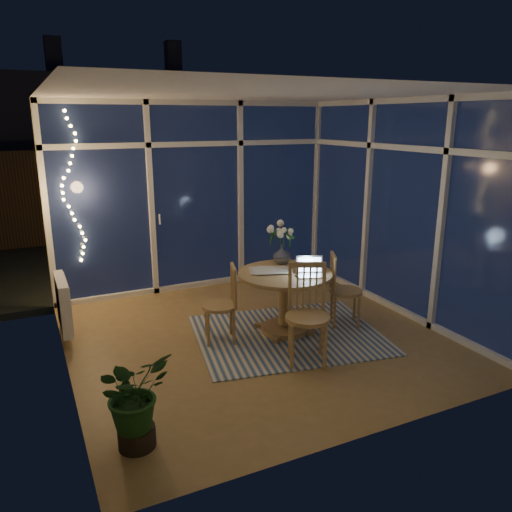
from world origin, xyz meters
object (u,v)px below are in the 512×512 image
at_px(flower_vase, 282,255).
at_px(potted_plant, 134,401).
at_px(dining_table, 285,303).
at_px(chair_right, 346,289).
at_px(chair_left, 219,304).
at_px(laptop, 311,267).
at_px(chair_front, 308,315).

relative_size(flower_vase, potted_plant, 0.28).
distance_m(dining_table, chair_right, 0.76).
relative_size(chair_left, laptop, 2.97).
relative_size(chair_left, potted_plant, 1.14).
height_order(chair_left, chair_right, chair_right).
relative_size(dining_table, chair_left, 1.21).
xyz_separation_m(chair_left, chair_right, (1.50, -0.20, 0.00)).
relative_size(dining_table, chair_right, 1.20).
bearing_deg(potted_plant, chair_right, 24.26).
relative_size(chair_front, potted_plant, 1.33).
relative_size(dining_table, flower_vase, 5.00).
height_order(chair_front, laptop, chair_front).
height_order(laptop, flower_vase, laptop).
distance_m(chair_right, chair_front, 1.09).
relative_size(chair_right, flower_vase, 4.18).
bearing_deg(chair_right, potted_plant, 140.67).
height_order(chair_right, chair_front, chair_front).
bearing_deg(flower_vase, potted_plant, -141.65).
distance_m(chair_front, flower_vase, 1.15).
bearing_deg(potted_plant, dining_table, 34.19).
xyz_separation_m(chair_right, potted_plant, (-2.72, -1.23, -0.06)).
distance_m(chair_left, laptop, 1.07).
height_order(chair_left, laptop, laptop).
xyz_separation_m(chair_right, laptop, (-0.56, -0.12, 0.38)).
relative_size(dining_table, laptop, 3.59).
xyz_separation_m(dining_table, laptop, (0.19, -0.24, 0.46)).
distance_m(chair_right, laptop, 0.69).
xyz_separation_m(dining_table, flower_vase, (0.13, 0.33, 0.46)).
bearing_deg(chair_front, potted_plant, -135.70).
bearing_deg(chair_front, chair_right, 60.98).
relative_size(dining_table, chair_front, 1.04).
bearing_deg(chair_left, potted_plant, -24.85).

